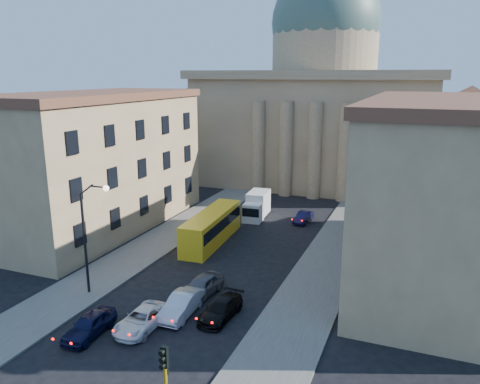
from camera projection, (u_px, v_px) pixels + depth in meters
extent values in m
plane|color=black|center=(104.00, 376.00, 26.34)|extent=(200.00, 200.00, 0.00)
cube|color=#52504A|center=(149.00, 247.00, 45.58)|extent=(5.00, 60.00, 0.15)
cube|color=#52504A|center=(321.00, 274.00, 39.48)|extent=(5.00, 60.00, 0.15)
cube|color=#806B4F|center=(321.00, 129.00, 74.81)|extent=(34.00, 26.00, 16.00)
cube|color=#806B4F|center=(324.00, 75.00, 72.75)|extent=(35.50, 27.50, 1.20)
cylinder|color=#806B4F|center=(325.00, 51.00, 71.86)|extent=(16.00, 16.00, 8.00)
sphere|color=#41594F|center=(326.00, 23.00, 70.88)|extent=(16.40, 16.40, 16.40)
cube|color=#806B4F|center=(199.00, 139.00, 81.16)|extent=(13.00, 13.00, 11.00)
cone|color=brown|center=(198.00, 95.00, 79.31)|extent=(26.02, 26.02, 4.00)
cube|color=#806B4F|center=(465.00, 154.00, 66.09)|extent=(13.00, 13.00, 11.00)
cone|color=brown|center=(471.00, 100.00, 64.24)|extent=(26.02, 26.02, 4.00)
cylinder|color=#806B4F|center=(258.00, 148.00, 65.44)|extent=(1.80, 1.80, 13.00)
cylinder|color=#806B4F|center=(286.00, 149.00, 64.01)|extent=(1.80, 1.80, 13.00)
cylinder|color=#806B4F|center=(315.00, 151.00, 62.57)|extent=(1.80, 1.80, 13.00)
cylinder|color=#806B4F|center=(345.00, 153.00, 61.14)|extent=(1.80, 1.80, 13.00)
cube|color=tan|center=(98.00, 165.00, 50.54)|extent=(11.00, 26.00, 14.00)
cube|color=brown|center=(93.00, 96.00, 48.74)|extent=(11.60, 26.60, 0.80)
cube|color=tan|center=(438.00, 193.00, 38.34)|extent=(11.00, 26.00, 14.00)
cube|color=brown|center=(447.00, 103.00, 36.54)|extent=(11.60, 26.60, 0.80)
cube|color=black|center=(165.00, 357.00, 21.72)|extent=(0.34, 0.22, 1.10)
cylinder|color=#FF0C05|center=(163.00, 351.00, 21.52)|extent=(0.20, 0.03, 0.20)
cylinder|color=orange|center=(163.00, 358.00, 21.61)|extent=(0.20, 0.03, 0.20)
cylinder|color=#0CE526|center=(163.00, 365.00, 21.70)|extent=(0.20, 0.03, 0.20)
cube|color=black|center=(166.00, 372.00, 22.02)|extent=(0.22, 0.10, 0.30)
cylinder|color=black|center=(85.00, 245.00, 35.26)|extent=(0.20, 0.20, 8.00)
cylinder|color=black|center=(86.00, 190.00, 33.99)|extent=(1.30, 0.12, 0.96)
cylinder|color=black|center=(97.00, 187.00, 33.56)|extent=(1.30, 0.12, 0.12)
sphere|color=white|center=(106.00, 188.00, 33.30)|extent=(0.44, 0.44, 0.44)
imported|color=black|center=(89.00, 325.00, 30.28)|extent=(1.85, 4.33, 1.46)
imported|color=#B1B3B9|center=(182.00, 305.00, 32.82)|extent=(1.72, 4.68, 1.53)
imported|color=white|center=(142.00, 319.00, 31.12)|extent=(2.19, 4.72, 1.31)
imported|color=black|center=(221.00, 309.00, 32.47)|extent=(2.15, 4.57, 1.29)
imported|color=#4D4C51|center=(201.00, 286.00, 35.63)|extent=(2.24, 4.76, 1.58)
imported|color=black|center=(303.00, 217.00, 53.43)|extent=(1.64, 3.84, 1.23)
cube|color=yellow|center=(212.00, 227.00, 46.95)|extent=(3.17, 11.04, 3.07)
cube|color=black|center=(212.00, 223.00, 46.83)|extent=(3.19, 10.45, 1.09)
cylinder|color=black|center=(187.00, 250.00, 43.85)|extent=(0.36, 1.01, 0.99)
cylinder|color=black|center=(206.00, 252.00, 43.26)|extent=(0.36, 1.01, 0.99)
cylinder|color=black|center=(217.00, 225.00, 51.16)|extent=(0.36, 1.01, 0.99)
cylinder|color=black|center=(234.00, 226.00, 50.57)|extent=(0.36, 1.01, 0.99)
cube|color=silver|center=(253.00, 212.00, 53.64)|extent=(2.23, 2.31, 2.15)
cube|color=black|center=(251.00, 213.00, 52.62)|extent=(1.97, 0.27, 0.99)
cube|color=silver|center=(258.00, 203.00, 55.76)|extent=(2.45, 3.93, 2.78)
cylinder|color=black|center=(245.00, 218.00, 53.72)|extent=(0.32, 0.82, 0.81)
cylinder|color=black|center=(260.00, 220.00, 53.22)|extent=(0.32, 0.82, 0.81)
cylinder|color=black|center=(253.00, 210.00, 57.05)|extent=(0.32, 0.82, 0.81)
cylinder|color=black|center=(267.00, 211.00, 56.54)|extent=(0.32, 0.82, 0.81)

